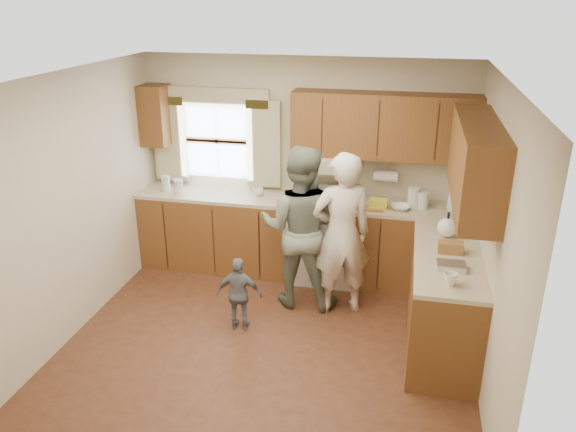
% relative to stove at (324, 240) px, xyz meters
% --- Properties ---
extents(room, '(3.80, 3.80, 3.80)m').
position_rel_stove_xyz_m(room, '(-0.30, -1.44, 0.78)').
color(room, '#462215').
rests_on(room, ground).
extents(kitchen_fixtures, '(3.80, 2.25, 2.15)m').
position_rel_stove_xyz_m(kitchen_fixtures, '(0.31, -0.36, 0.37)').
color(kitchen_fixtures, '#4A290F').
rests_on(kitchen_fixtures, ground).
extents(stove, '(0.76, 0.67, 1.07)m').
position_rel_stove_xyz_m(stove, '(0.00, 0.00, 0.00)').
color(stove, silver).
rests_on(stove, ground).
extents(woman_left, '(0.74, 0.63, 1.72)m').
position_rel_stove_xyz_m(woman_left, '(0.28, -0.71, 0.40)').
color(woman_left, beige).
rests_on(woman_left, ground).
extents(woman_right, '(0.85, 0.67, 1.74)m').
position_rel_stove_xyz_m(woman_right, '(-0.16, -0.64, 0.40)').
color(woman_right, '#263C26').
rests_on(woman_right, ground).
extents(child, '(0.46, 0.23, 0.77)m').
position_rel_stove_xyz_m(child, '(-0.63, -1.29, -0.08)').
color(child, slate).
rests_on(child, ground).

